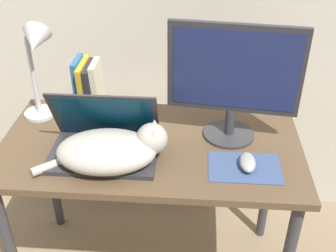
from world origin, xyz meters
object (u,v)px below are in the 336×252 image
laptop (104,142)px  desk_lamp (36,57)px  cat (112,150)px  external_monitor (234,78)px  book_row (89,90)px  computer_mouse (248,162)px

laptop → desk_lamp: (-0.29, 0.22, 0.23)m
laptop → cat: size_ratio=0.84×
external_monitor → book_row: external_monitor is taller
external_monitor → desk_lamp: (-0.75, 0.07, 0.03)m
laptop → book_row: bearing=112.7°
computer_mouse → book_row: bearing=154.0°
desk_lamp → book_row: bearing=12.8°
laptop → external_monitor: external_monitor is taller
laptop → book_row: (-0.11, 0.26, 0.07)m
laptop → computer_mouse: bearing=-5.1°
external_monitor → book_row: bearing=169.2°
computer_mouse → book_row: size_ratio=0.43×
cat → desk_lamp: (-0.33, 0.28, 0.21)m
external_monitor → cat: bearing=-152.5°
cat → book_row: book_row is taller
book_row → desk_lamp: bearing=-167.2°
book_row → desk_lamp: 0.24m
laptop → desk_lamp: 0.43m
computer_mouse → desk_lamp: (-0.81, 0.26, 0.26)m
laptop → cat: bearing=-56.7°
desk_lamp → computer_mouse: bearing=-18.2°
computer_mouse → book_row: 0.70m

